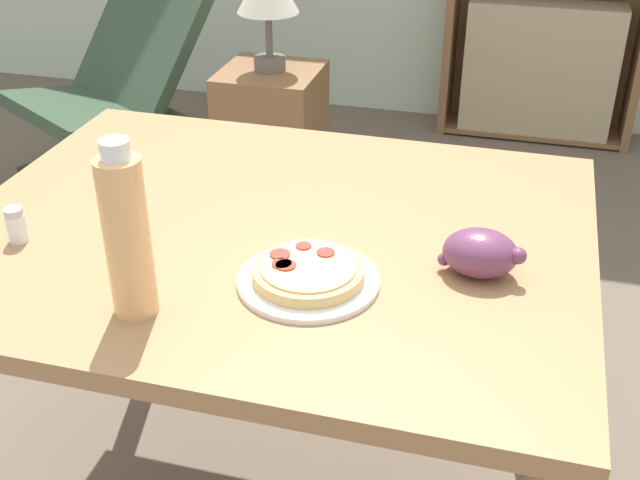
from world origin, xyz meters
The scene contains 7 objects.
dining_table centered at (-0.09, 0.05, 0.65)m, with size 1.13×0.90×0.75m.
pizza_on_plate centered at (0.02, -0.12, 0.77)m, with size 0.23×0.23×0.04m.
grape_bunch centered at (0.28, -0.02, 0.79)m, with size 0.14×0.09×0.08m.
drink_bottle centered at (-0.21, -0.25, 0.88)m, with size 0.07×0.07×0.28m.
salt_shaker centered at (-0.50, -0.12, 0.78)m, with size 0.03×0.03×0.06m.
lounge_chair_near centered at (-1.21, 1.48, 0.29)m, with size 0.83×0.94×0.88m.
side_table centered at (-0.56, 1.42, 0.28)m, with size 0.34×0.34×0.56m.
Camera 1 is at (0.32, -1.14, 1.45)m, focal length 45.00 mm.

